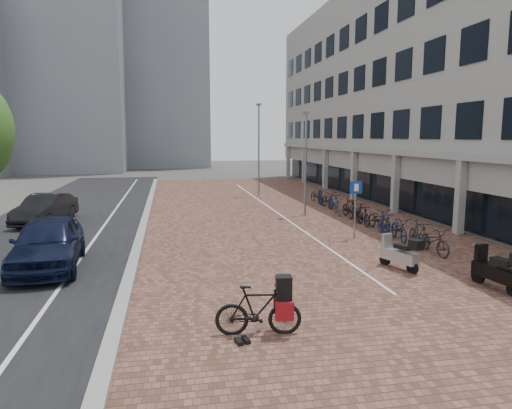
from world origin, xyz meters
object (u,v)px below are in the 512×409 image
Objects in this scene: car_dark at (45,209)px; parking_sign at (356,201)px; scooter_front at (399,253)px; scooter_mid at (497,269)px; hero_bike at (258,309)px; car_navy at (48,243)px.

parking_sign reaches higher than car_dark.
car_dark is 2.72× the size of scooter_front.
car_dark is at bearing 131.54° from scooter_mid.
hero_bike is at bearing -162.49° from scooter_front.
hero_bike is 0.79× the size of parking_sign.
hero_bike is 6.86m from scooter_front.
car_dark is (-2.15, 8.57, -0.12)m from car_navy.
parking_sign is (0.34, 4.53, 1.10)m from scooter_front.
scooter_front is at bearing 118.06° from scooter_mid.
scooter_mid is at bearing -24.68° from car_navy.
scooter_front is (11.30, -2.33, -0.29)m from car_navy.
car_navy is at bearing 148.94° from scooter_front.
car_navy reaches higher than scooter_front.
parking_sign reaches higher than hero_bike.
car_navy is 2.02× the size of parking_sign.
car_navy is at bearing 152.80° from scooter_mid.
car_navy is 11.88m from parking_sign.
hero_bike is at bearing -173.83° from scooter_mid.
hero_bike is 1.19× the size of scooter_front.
scooter_mid is 7.16m from parking_sign.
scooter_mid is at bearing -74.21° from scooter_front.
car_dark is 17.00m from hero_bike.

